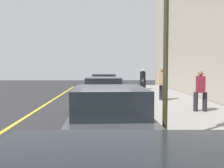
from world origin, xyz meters
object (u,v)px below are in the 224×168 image
at_px(parked_car_charcoal, 109,119).
at_px(pedestrian_black_coat, 143,78).
at_px(parked_car_red, 104,93).
at_px(parked_car_white, 105,84).
at_px(traffic_light_pole, 166,19).
at_px(pedestrian_burgundy_coat, 200,90).
at_px(pedestrian_tan_coat, 162,83).
at_px(rolling_suitcase, 143,86).

relative_size(parked_car_charcoal, pedestrian_black_coat, 2.53).
relative_size(parked_car_red, parked_car_white, 1.01).
xyz_separation_m(parked_car_white, traffic_light_pole, (-12.55, -1.44, 2.36)).
xyz_separation_m(parked_car_red, pedestrian_burgundy_coat, (-1.61, -4.02, 0.29)).
distance_m(pedestrian_black_coat, traffic_light_pole, 16.02).
distance_m(pedestrian_black_coat, pedestrian_tan_coat, 7.55).
relative_size(parked_car_red, pedestrian_tan_coat, 2.35).
relative_size(pedestrian_black_coat, pedestrian_burgundy_coat, 1.02).
bearing_deg(rolling_suitcase, parked_car_red, 160.71).
bearing_deg(pedestrian_burgundy_coat, pedestrian_tan_coat, 11.07).
relative_size(parked_car_red, rolling_suitcase, 4.30).
relative_size(parked_car_white, pedestrian_black_coat, 2.44).
xyz_separation_m(pedestrian_black_coat, traffic_light_pole, (-15.79, 1.79, 2.06)).
height_order(parked_car_red, rolling_suitcase, parked_car_red).
distance_m(parked_car_charcoal, parked_car_white, 12.73).
bearing_deg(pedestrian_burgundy_coat, parked_car_red, 68.17).
distance_m(parked_car_red, traffic_light_pole, 6.65).
xyz_separation_m(parked_car_charcoal, pedestrian_black_coat, (15.97, -3.16, 0.31)).
distance_m(parked_car_charcoal, rolling_suitcase, 15.86).
height_order(pedestrian_black_coat, traffic_light_pole, traffic_light_pole).
xyz_separation_m(parked_car_red, traffic_light_pole, (-6.03, -1.50, 2.36)).
bearing_deg(rolling_suitcase, pedestrian_burgundy_coat, -176.09).
xyz_separation_m(pedestrian_black_coat, pedestrian_tan_coat, (-7.55, 0.02, 0.04)).
bearing_deg(rolling_suitcase, parked_car_charcoal, 168.61).
bearing_deg(traffic_light_pole, pedestrian_burgundy_coat, -29.60).
bearing_deg(parked_car_white, parked_car_charcoal, -179.65).
distance_m(parked_car_red, rolling_suitcase, 9.90).
bearing_deg(parked_car_white, pedestrian_burgundy_coat, -154.05).
relative_size(pedestrian_black_coat, traffic_light_pole, 0.39).
bearing_deg(pedestrian_burgundy_coat, parked_car_white, 25.95).
relative_size(parked_car_charcoal, traffic_light_pole, 0.99).
bearing_deg(parked_car_white, parked_car_red, 179.49).
height_order(parked_car_white, traffic_light_pole, traffic_light_pole).
bearing_deg(parked_car_white, pedestrian_tan_coat, -143.35).
relative_size(parked_car_charcoal, pedestrian_tan_coat, 2.42).
bearing_deg(parked_car_red, parked_car_white, -0.51).
height_order(pedestrian_tan_coat, traffic_light_pole, traffic_light_pole).
height_order(parked_car_red, traffic_light_pole, traffic_light_pole).
bearing_deg(pedestrian_burgundy_coat, traffic_light_pole, 150.40).
bearing_deg(parked_car_white, pedestrian_black_coat, -44.97).
bearing_deg(pedestrian_tan_coat, parked_car_charcoal, 159.57).
bearing_deg(parked_car_red, rolling_suitcase, -19.29).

